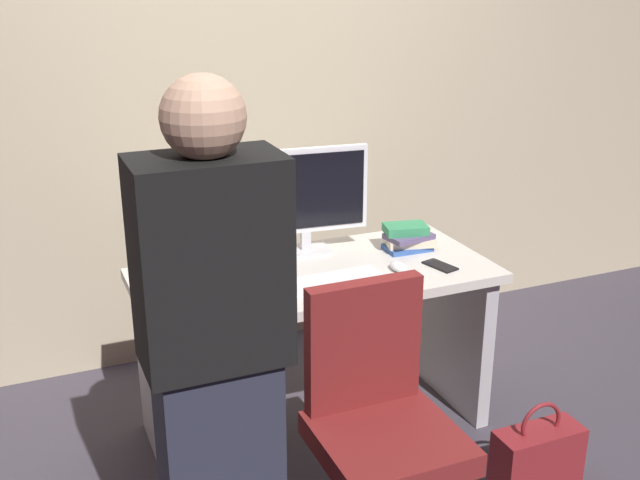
{
  "coord_description": "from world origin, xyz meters",
  "views": [
    {
      "loc": [
        -1.09,
        -2.64,
        1.89
      ],
      "look_at": [
        0.0,
        -0.05,
        0.87
      ],
      "focal_mm": 43.07,
      "sensor_mm": 36.0,
      "label": 1
    }
  ],
  "objects_px": {
    "person_at_desk": "(216,362)",
    "monitor": "(305,195)",
    "desk": "(315,321)",
    "cup_by_monitor": "(180,266)",
    "keyboard": "(328,281)",
    "cell_phone": "(440,266)",
    "office_chair": "(380,442)",
    "cup_near_keyboard": "(210,288)",
    "book_stack": "(408,238)",
    "handbag": "(537,459)",
    "mouse": "(399,267)"
  },
  "relations": [
    {
      "from": "person_at_desk",
      "to": "monitor",
      "type": "bearing_deg",
      "value": 55.92
    },
    {
      "from": "desk",
      "to": "person_at_desk",
      "type": "distance_m",
      "value": 1.05
    },
    {
      "from": "monitor",
      "to": "cup_by_monitor",
      "type": "xyz_separation_m",
      "value": [
        -0.55,
        -0.05,
        -0.21
      ]
    },
    {
      "from": "keyboard",
      "to": "cell_phone",
      "type": "relative_size",
      "value": 2.99
    },
    {
      "from": "office_chair",
      "to": "monitor",
      "type": "xyz_separation_m",
      "value": [
        0.14,
        0.98,
        0.55
      ]
    },
    {
      "from": "cup_near_keyboard",
      "to": "keyboard",
      "type": "bearing_deg",
      "value": -3.51
    },
    {
      "from": "book_stack",
      "to": "handbag",
      "type": "bearing_deg",
      "value": -79.79
    },
    {
      "from": "cell_phone",
      "to": "handbag",
      "type": "xyz_separation_m",
      "value": [
        0.12,
        -0.56,
        -0.59
      ]
    },
    {
      "from": "cell_phone",
      "to": "keyboard",
      "type": "bearing_deg",
      "value": 163.43
    },
    {
      "from": "desk",
      "to": "keyboard",
      "type": "relative_size",
      "value": 3.34
    },
    {
      "from": "keyboard",
      "to": "monitor",
      "type": "bearing_deg",
      "value": 81.28
    },
    {
      "from": "cup_by_monitor",
      "to": "office_chair",
      "type": "bearing_deg",
      "value": -65.6
    },
    {
      "from": "office_chair",
      "to": "monitor",
      "type": "height_order",
      "value": "monitor"
    },
    {
      "from": "handbag",
      "to": "cup_by_monitor",
      "type": "bearing_deg",
      "value": 141.89
    },
    {
      "from": "desk",
      "to": "person_at_desk",
      "type": "xyz_separation_m",
      "value": [
        -0.62,
        -0.78,
        0.34
      ]
    },
    {
      "from": "monitor",
      "to": "book_stack",
      "type": "xyz_separation_m",
      "value": [
        0.42,
        -0.14,
        -0.2
      ]
    },
    {
      "from": "cup_by_monitor",
      "to": "handbag",
      "type": "height_order",
      "value": "cup_by_monitor"
    },
    {
      "from": "desk",
      "to": "cell_phone",
      "type": "xyz_separation_m",
      "value": [
        0.49,
        -0.15,
        0.23
      ]
    },
    {
      "from": "book_stack",
      "to": "cell_phone",
      "type": "xyz_separation_m",
      "value": [
        0.03,
        -0.23,
        -0.05
      ]
    },
    {
      "from": "office_chair",
      "to": "monitor",
      "type": "distance_m",
      "value": 1.13
    },
    {
      "from": "keyboard",
      "to": "cup_by_monitor",
      "type": "relative_size",
      "value": 4.7
    },
    {
      "from": "keyboard",
      "to": "cup_by_monitor",
      "type": "xyz_separation_m",
      "value": [
        -0.51,
        0.29,
        0.04
      ]
    },
    {
      "from": "cup_near_keyboard",
      "to": "cell_phone",
      "type": "distance_m",
      "value": 0.95
    },
    {
      "from": "monitor",
      "to": "handbag",
      "type": "xyz_separation_m",
      "value": [
        0.56,
        -0.93,
        -0.84
      ]
    },
    {
      "from": "cup_by_monitor",
      "to": "cup_near_keyboard",
      "type": "bearing_deg",
      "value": -79.98
    },
    {
      "from": "book_stack",
      "to": "person_at_desk",
      "type": "bearing_deg",
      "value": -142.0
    },
    {
      "from": "person_at_desk",
      "to": "keyboard",
      "type": "bearing_deg",
      "value": 45.85
    },
    {
      "from": "desk",
      "to": "keyboard",
      "type": "height_order",
      "value": "keyboard"
    },
    {
      "from": "mouse",
      "to": "book_stack",
      "type": "xyz_separation_m",
      "value": [
        0.15,
        0.2,
        0.04
      ]
    },
    {
      "from": "desk",
      "to": "monitor",
      "type": "relative_size",
      "value": 2.66
    },
    {
      "from": "mouse",
      "to": "handbag",
      "type": "distance_m",
      "value": 0.9
    },
    {
      "from": "office_chair",
      "to": "cup_near_keyboard",
      "type": "height_order",
      "value": "office_chair"
    },
    {
      "from": "office_chair",
      "to": "keyboard",
      "type": "relative_size",
      "value": 2.19
    },
    {
      "from": "monitor",
      "to": "cup_by_monitor",
      "type": "distance_m",
      "value": 0.59
    },
    {
      "from": "office_chair",
      "to": "person_at_desk",
      "type": "xyz_separation_m",
      "value": [
        -0.53,
        -0.01,
        0.41
      ]
    },
    {
      "from": "cup_by_monitor",
      "to": "book_stack",
      "type": "bearing_deg",
      "value": -4.96
    },
    {
      "from": "person_at_desk",
      "to": "cup_near_keyboard",
      "type": "distance_m",
      "value": 0.69
    },
    {
      "from": "office_chair",
      "to": "keyboard",
      "type": "bearing_deg",
      "value": 81.87
    },
    {
      "from": "monitor",
      "to": "keyboard",
      "type": "bearing_deg",
      "value": -97.51
    },
    {
      "from": "desk",
      "to": "cup_by_monitor",
      "type": "relative_size",
      "value": 15.69
    },
    {
      "from": "mouse",
      "to": "handbag",
      "type": "bearing_deg",
      "value": -63.73
    },
    {
      "from": "cup_by_monitor",
      "to": "mouse",
      "type": "bearing_deg",
      "value": -18.91
    },
    {
      "from": "desk",
      "to": "mouse",
      "type": "bearing_deg",
      "value": -21.79
    },
    {
      "from": "cup_near_keyboard",
      "to": "person_at_desk",
      "type": "bearing_deg",
      "value": -103.49
    },
    {
      "from": "person_at_desk",
      "to": "keyboard",
      "type": "height_order",
      "value": "person_at_desk"
    },
    {
      "from": "office_chair",
      "to": "handbag",
      "type": "xyz_separation_m",
      "value": [
        0.7,
        0.05,
        -0.29
      ]
    },
    {
      "from": "cell_phone",
      "to": "cup_by_monitor",
      "type": "bearing_deg",
      "value": 148.21
    },
    {
      "from": "person_at_desk",
      "to": "cup_by_monitor",
      "type": "bearing_deg",
      "value": 83.05
    },
    {
      "from": "mouse",
      "to": "cell_phone",
      "type": "bearing_deg",
      "value": -9.04
    },
    {
      "from": "office_chair",
      "to": "cell_phone",
      "type": "xyz_separation_m",
      "value": [
        0.58,
        0.61,
        0.3
      ]
    }
  ]
}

